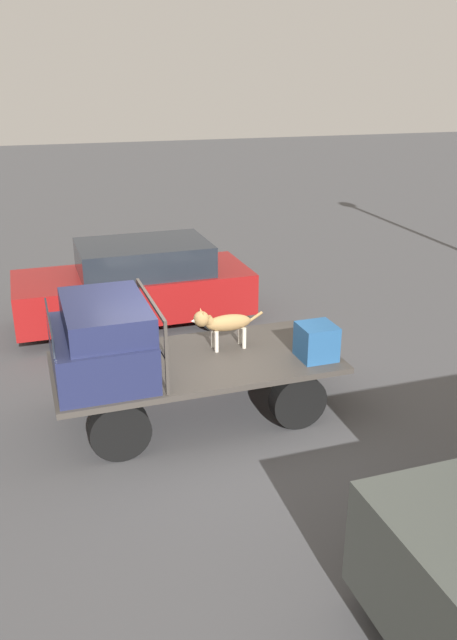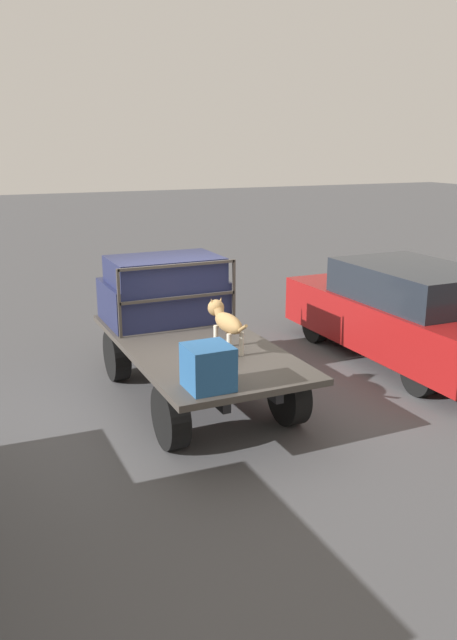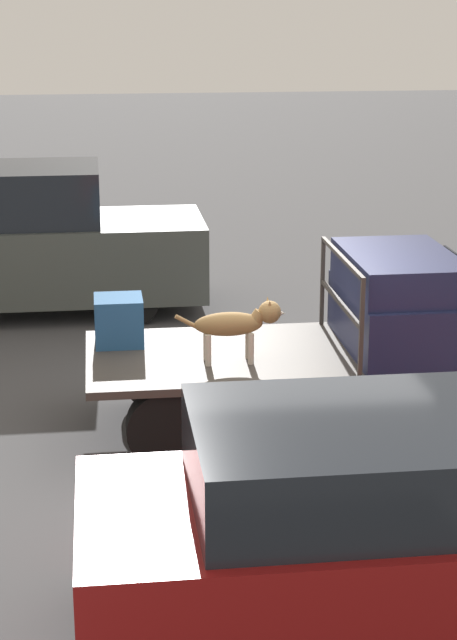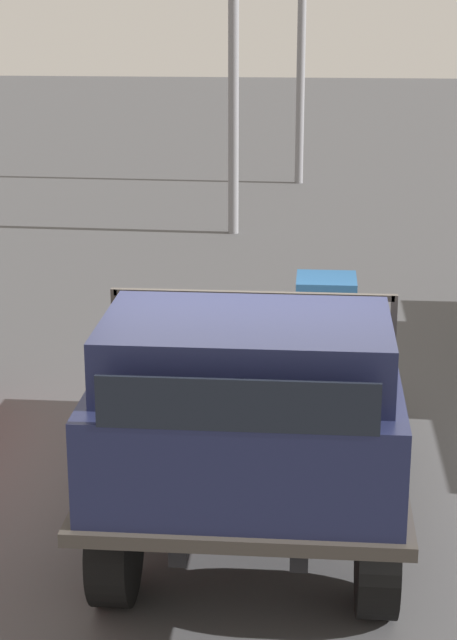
{
  "view_description": "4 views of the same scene",
  "coord_description": "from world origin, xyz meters",
  "views": [
    {
      "loc": [
        2.07,
        7.63,
        4.52
      ],
      "look_at": [
        -0.57,
        -0.25,
        1.27
      ],
      "focal_mm": 35.0,
      "sensor_mm": 36.0,
      "label": 1
    },
    {
      "loc": [
        -7.57,
        2.94,
        3.43
      ],
      "look_at": [
        -0.57,
        -0.25,
        1.27
      ],
      "focal_mm": 35.0,
      "sensor_mm": 36.0,
      "label": 2
    },
    {
      "loc": [
        -1.81,
        -10.12,
        4.28
      ],
      "look_at": [
        -0.57,
        -0.25,
        1.27
      ],
      "focal_mm": 60.0,
      "sensor_mm": 36.0,
      "label": 3
    },
    {
      "loc": [
        6.94,
        0.38,
        3.6
      ],
      "look_at": [
        -0.57,
        -0.25,
        1.27
      ],
      "focal_mm": 60.0,
      "sensor_mm": 36.0,
      "label": 4
    }
  ],
  "objects": [
    {
      "name": "truck_headboard",
      "position": [
        0.6,
        0.0,
        1.48
      ],
      "size": [
        0.04,
        1.78,
        0.98
      ],
      "color": "#3D3833",
      "rests_on": "flatbed_truck"
    },
    {
      "name": "dog",
      "position": [
        -0.46,
        -0.25,
        1.23
      ],
      "size": [
        1.09,
        0.24,
        0.64
      ],
      "rotation": [
        0.0,
        0.0,
        -0.05
      ],
      "color": "beige",
      "rests_on": "flatbed_truck"
    },
    {
      "name": "parked_sedan",
      "position": [
        0.14,
        -3.72,
        0.81
      ],
      "size": [
        4.43,
        1.84,
        1.61
      ],
      "rotation": [
        0.0,
        0.0,
        0.05
      ],
      "color": "black",
      "rests_on": "ground"
    },
    {
      "name": "truck_cab",
      "position": [
        1.27,
        0.0,
        1.3
      ],
      "size": [
        1.24,
        1.78,
        0.99
      ],
      "color": "#1E2347",
      "rests_on": "flatbed_truck"
    },
    {
      "name": "flatbed_truck",
      "position": [
        0.0,
        0.0,
        0.6
      ],
      "size": [
        3.92,
        1.9,
        0.83
      ],
      "color": "black",
      "rests_on": "ground"
    },
    {
      "name": "cargo_crate",
      "position": [
        -1.62,
        0.47,
        1.08
      ],
      "size": [
        0.49,
        0.49,
        0.49
      ],
      "color": "#235184",
      "rests_on": "flatbed_truck"
    },
    {
      "name": "ground_plane",
      "position": [
        0.0,
        0.0,
        0.0
      ],
      "size": [
        80.0,
        80.0,
        0.0
      ],
      "primitive_type": "plane",
      "color": "#474749"
    }
  ]
}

